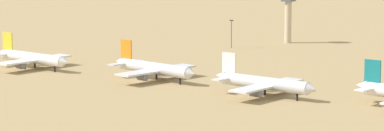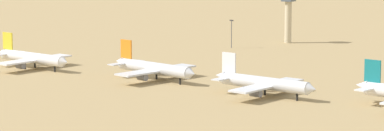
{
  "view_description": "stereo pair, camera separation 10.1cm",
  "coord_description": "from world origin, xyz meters",
  "px_view_note": "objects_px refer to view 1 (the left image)",
  "views": [
    {
      "loc": [
        198.82,
        -266.89,
        55.44
      ],
      "look_at": [
        16.26,
        9.27,
        6.0
      ],
      "focal_mm": 89.34,
      "sensor_mm": 36.0,
      "label": 1
    },
    {
      "loc": [
        198.91,
        -266.84,
        55.44
      ],
      "look_at": [
        16.26,
        9.27,
        6.0
      ],
      "focal_mm": 89.34,
      "sensor_mm": 36.0,
      "label": 2
    }
  ],
  "objects_px": {
    "parked_jet_white_5": "(264,83)",
    "control_tower": "(288,11)",
    "parked_jet_orange_4": "(154,68)",
    "light_pole_east": "(231,31)",
    "parked_jet_yellow_3": "(32,58)"
  },
  "relations": [
    {
      "from": "parked_jet_white_5",
      "to": "parked_jet_orange_4",
      "type": "bearing_deg",
      "value": 178.48
    },
    {
      "from": "parked_jet_yellow_3",
      "to": "control_tower",
      "type": "relative_size",
      "value": 1.58
    },
    {
      "from": "control_tower",
      "to": "light_pole_east",
      "type": "distance_m",
      "value": 33.6
    },
    {
      "from": "parked_jet_orange_4",
      "to": "light_pole_east",
      "type": "xyz_separation_m",
      "value": [
        -23.09,
        91.82,
        3.11
      ]
    },
    {
      "from": "parked_jet_white_5",
      "to": "control_tower",
      "type": "relative_size",
      "value": 1.59
    },
    {
      "from": "parked_jet_yellow_3",
      "to": "control_tower",
      "type": "bearing_deg",
      "value": 76.55
    },
    {
      "from": "control_tower",
      "to": "light_pole_east",
      "type": "bearing_deg",
      "value": -112.65
    },
    {
      "from": "parked_jet_white_5",
      "to": "control_tower",
      "type": "xyz_separation_m",
      "value": [
        -58.63,
        128.07,
        10.79
      ]
    },
    {
      "from": "light_pole_east",
      "to": "parked_jet_white_5",
      "type": "bearing_deg",
      "value": -53.94
    },
    {
      "from": "parked_jet_orange_4",
      "to": "parked_jet_white_5",
      "type": "distance_m",
      "value": 48.53
    },
    {
      "from": "parked_jet_yellow_3",
      "to": "parked_jet_orange_4",
      "type": "xyz_separation_m",
      "value": [
        54.91,
        3.81,
        0.1
      ]
    },
    {
      "from": "parked_jet_orange_4",
      "to": "control_tower",
      "type": "bearing_deg",
      "value": 105.08
    },
    {
      "from": "parked_jet_orange_4",
      "to": "control_tower",
      "type": "relative_size",
      "value": 1.61
    },
    {
      "from": "parked_jet_white_5",
      "to": "control_tower",
      "type": "distance_m",
      "value": 141.26
    },
    {
      "from": "parked_jet_orange_4",
      "to": "parked_jet_white_5",
      "type": "height_order",
      "value": "parked_jet_orange_4"
    }
  ]
}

